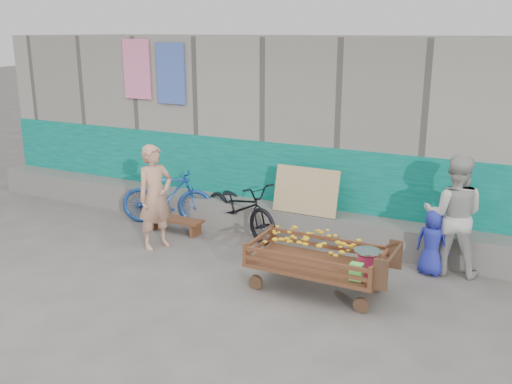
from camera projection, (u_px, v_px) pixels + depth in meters
The scene contains 9 objects.
ground at pixel (211, 296), 6.89m from camera, with size 80.00×80.00×0.00m, color #55524E.
building_wall at pixel (331, 127), 9.96m from camera, with size 12.00×3.50×3.00m.
banana_cart at pixel (314, 252), 6.90m from camera, with size 1.77×0.81×0.75m.
bench at pixel (176, 222), 9.02m from camera, with size 0.93×0.28×0.23m.
vendor_man at pixel (155, 197), 8.24m from camera, with size 0.56×0.37×1.54m, color tan.
woman at pixel (453, 215), 7.35m from camera, with size 0.77×0.60×1.59m, color #B7B8B2.
child at pixel (432, 243), 7.39m from camera, with size 0.43×0.28×0.88m, color #2129A3.
bicycle_dark at pixel (240, 208), 8.84m from camera, with size 0.58×1.67×0.88m, color black.
bicycle_blue at pixel (167, 197), 9.34m from camera, with size 0.43×1.54×0.93m, color #1B4599.
Camera 1 is at (3.35, -5.34, 3.09)m, focal length 40.00 mm.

